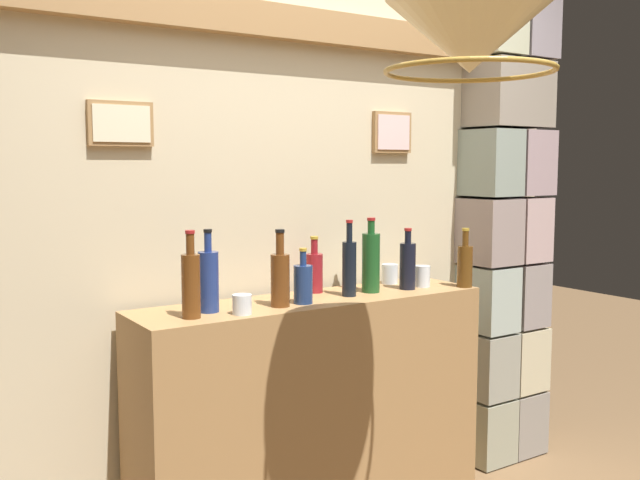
{
  "coord_description": "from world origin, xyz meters",
  "views": [
    {
      "loc": [
        -1.59,
        -1.63,
        1.56
      ],
      "look_at": [
        0.0,
        0.78,
        1.26
      ],
      "focal_mm": 39.98,
      "sensor_mm": 36.0,
      "label": 1
    }
  ],
  "objects_px": {
    "liquor_bottle_amaro": "(371,261)",
    "liquor_bottle_rye": "(208,280)",
    "glass_tumbler_rocks": "(242,304)",
    "glass_tumbler_highball": "(390,274)",
    "liquor_bottle_tequila": "(280,277)",
    "liquor_bottle_whiskey": "(303,283)",
    "pendant_lamp": "(470,38)",
    "liquor_bottle_mezcal": "(465,264)",
    "liquor_bottle_bourbon": "(314,271)",
    "liquor_bottle_brandy": "(408,265)",
    "glass_tumbler_shot": "(422,276)",
    "liquor_bottle_gin": "(191,283)",
    "liquor_bottle_rum": "(350,269)",
    "liquor_bottle_sherry": "(349,266)"
  },
  "relations": [
    {
      "from": "liquor_bottle_rum",
      "to": "liquor_bottle_whiskey",
      "type": "relative_size",
      "value": 0.98
    },
    {
      "from": "liquor_bottle_tequila",
      "to": "liquor_bottle_gin",
      "type": "relative_size",
      "value": 0.95
    },
    {
      "from": "liquor_bottle_rum",
      "to": "liquor_bottle_bourbon",
      "type": "height_order",
      "value": "liquor_bottle_bourbon"
    },
    {
      "from": "liquor_bottle_bourbon",
      "to": "liquor_bottle_tequila",
      "type": "bearing_deg",
      "value": -146.28
    },
    {
      "from": "liquor_bottle_sherry",
      "to": "pendant_lamp",
      "type": "bearing_deg",
      "value": -100.66
    },
    {
      "from": "liquor_bottle_rum",
      "to": "pendant_lamp",
      "type": "bearing_deg",
      "value": -105.83
    },
    {
      "from": "glass_tumbler_highball",
      "to": "liquor_bottle_amaro",
      "type": "bearing_deg",
      "value": -148.24
    },
    {
      "from": "liquor_bottle_brandy",
      "to": "liquor_bottle_bourbon",
      "type": "bearing_deg",
      "value": 157.89
    },
    {
      "from": "liquor_bottle_rum",
      "to": "liquor_bottle_sherry",
      "type": "xyz_separation_m",
      "value": [
        -0.13,
        -0.18,
        0.04
      ]
    },
    {
      "from": "liquor_bottle_sherry",
      "to": "glass_tumbler_rocks",
      "type": "xyz_separation_m",
      "value": [
        -0.55,
        -0.08,
        -0.09
      ]
    },
    {
      "from": "liquor_bottle_rum",
      "to": "pendant_lamp",
      "type": "height_order",
      "value": "pendant_lamp"
    },
    {
      "from": "liquor_bottle_bourbon",
      "to": "glass_tumbler_rocks",
      "type": "relative_size",
      "value": 3.31
    },
    {
      "from": "liquor_bottle_sherry",
      "to": "liquor_bottle_amaro",
      "type": "bearing_deg",
      "value": 10.61
    },
    {
      "from": "liquor_bottle_mezcal",
      "to": "liquor_bottle_brandy",
      "type": "xyz_separation_m",
      "value": [
        -0.25,
        0.1,
        0.01
      ]
    },
    {
      "from": "liquor_bottle_gin",
      "to": "glass_tumbler_shot",
      "type": "distance_m",
      "value": 1.15
    },
    {
      "from": "liquor_bottle_mezcal",
      "to": "liquor_bottle_sherry",
      "type": "bearing_deg",
      "value": 169.43
    },
    {
      "from": "liquor_bottle_whiskey",
      "to": "pendant_lamp",
      "type": "xyz_separation_m",
      "value": [
        0.09,
        -0.81,
        0.85
      ]
    },
    {
      "from": "liquor_bottle_gin",
      "to": "glass_tumbler_rocks",
      "type": "distance_m",
      "value": 0.21
    },
    {
      "from": "glass_tumbler_rocks",
      "to": "pendant_lamp",
      "type": "distance_m",
      "value": 1.24
    },
    {
      "from": "glass_tumbler_shot",
      "to": "liquor_bottle_bourbon",
      "type": "bearing_deg",
      "value": 163.03
    },
    {
      "from": "liquor_bottle_rye",
      "to": "liquor_bottle_tequila",
      "type": "distance_m",
      "value": 0.28
    },
    {
      "from": "liquor_bottle_mezcal",
      "to": "liquor_bottle_whiskey",
      "type": "relative_size",
      "value": 1.2
    },
    {
      "from": "liquor_bottle_tequila",
      "to": "liquor_bottle_whiskey",
      "type": "height_order",
      "value": "liquor_bottle_tequila"
    },
    {
      "from": "liquor_bottle_mezcal",
      "to": "liquor_bottle_bourbon",
      "type": "distance_m",
      "value": 0.7
    },
    {
      "from": "liquor_bottle_rye",
      "to": "liquor_bottle_tequila",
      "type": "height_order",
      "value": "liquor_bottle_rye"
    },
    {
      "from": "liquor_bottle_sherry",
      "to": "pendant_lamp",
      "type": "height_order",
      "value": "pendant_lamp"
    },
    {
      "from": "liquor_bottle_amaro",
      "to": "liquor_bottle_rye",
      "type": "height_order",
      "value": "liquor_bottle_amaro"
    },
    {
      "from": "liquor_bottle_rum",
      "to": "liquor_bottle_rye",
      "type": "xyz_separation_m",
      "value": [
        -0.77,
        -0.15,
        0.04
      ]
    },
    {
      "from": "liquor_bottle_rye",
      "to": "liquor_bottle_tequila",
      "type": "bearing_deg",
      "value": -12.09
    },
    {
      "from": "liquor_bottle_mezcal",
      "to": "liquor_bottle_bourbon",
      "type": "bearing_deg",
      "value": 158.07
    },
    {
      "from": "liquor_bottle_rum",
      "to": "liquor_bottle_mezcal",
      "type": "distance_m",
      "value": 0.53
    },
    {
      "from": "liquor_bottle_bourbon",
      "to": "liquor_bottle_tequila",
      "type": "relative_size",
      "value": 0.81
    },
    {
      "from": "liquor_bottle_tequila",
      "to": "pendant_lamp",
      "type": "distance_m",
      "value": 1.16
    },
    {
      "from": "liquor_bottle_whiskey",
      "to": "pendant_lamp",
      "type": "relative_size",
      "value": 0.43
    },
    {
      "from": "liquor_bottle_amaro",
      "to": "liquor_bottle_whiskey",
      "type": "height_order",
      "value": "liquor_bottle_amaro"
    },
    {
      "from": "glass_tumbler_shot",
      "to": "liquor_bottle_amaro",
      "type": "bearing_deg",
      "value": 175.7
    },
    {
      "from": "glass_tumbler_rocks",
      "to": "glass_tumbler_highball",
      "type": "distance_m",
      "value": 0.93
    },
    {
      "from": "liquor_bottle_brandy",
      "to": "glass_tumbler_rocks",
      "type": "xyz_separation_m",
      "value": [
        -0.87,
        -0.08,
        -0.07
      ]
    },
    {
      "from": "liquor_bottle_bourbon",
      "to": "glass_tumbler_rocks",
      "type": "bearing_deg",
      "value": -153.53
    },
    {
      "from": "liquor_bottle_rye",
      "to": "liquor_bottle_gin",
      "type": "xyz_separation_m",
      "value": [
        -0.1,
        -0.07,
        0.01
      ]
    },
    {
      "from": "liquor_bottle_tequila",
      "to": "liquor_bottle_whiskey",
      "type": "relative_size",
      "value": 1.36
    },
    {
      "from": "liquor_bottle_brandy",
      "to": "liquor_bottle_gin",
      "type": "height_order",
      "value": "liquor_bottle_gin"
    },
    {
      "from": "liquor_bottle_rye",
      "to": "glass_tumbler_rocks",
      "type": "relative_size",
      "value": 4.23
    },
    {
      "from": "liquor_bottle_bourbon",
      "to": "glass_tumbler_rocks",
      "type": "distance_m",
      "value": 0.53
    },
    {
      "from": "pendant_lamp",
      "to": "liquor_bottle_tequila",
      "type": "bearing_deg",
      "value": 104.01
    },
    {
      "from": "liquor_bottle_brandy",
      "to": "glass_tumbler_shot",
      "type": "relative_size",
      "value": 2.83
    },
    {
      "from": "liquor_bottle_amaro",
      "to": "liquor_bottle_rye",
      "type": "distance_m",
      "value": 0.77
    },
    {
      "from": "liquor_bottle_amaro",
      "to": "liquor_bottle_rye",
      "type": "bearing_deg",
      "value": 179.98
    },
    {
      "from": "liquor_bottle_bourbon",
      "to": "liquor_bottle_whiskey",
      "type": "height_order",
      "value": "liquor_bottle_bourbon"
    },
    {
      "from": "liquor_bottle_tequila",
      "to": "liquor_bottle_brandy",
      "type": "bearing_deg",
      "value": 2.39
    }
  ]
}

